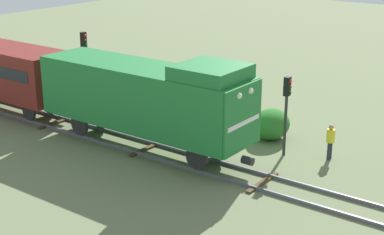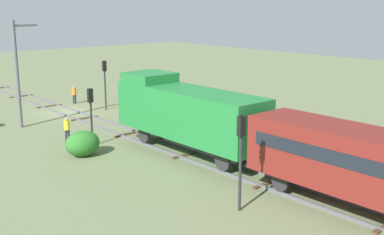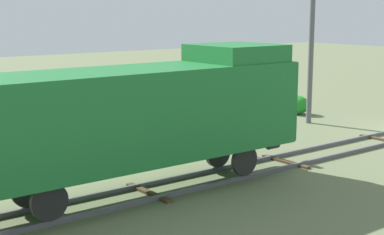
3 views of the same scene
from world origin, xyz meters
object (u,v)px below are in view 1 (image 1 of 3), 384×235
at_px(locomotive, 147,95).
at_px(worker_by_signal, 330,139).
at_px(traffic_signal_mid, 287,101).
at_px(traffic_signal_far, 85,55).

distance_m(locomotive, worker_by_signal, 8.79).
bearing_deg(locomotive, worker_by_signal, -60.79).
distance_m(locomotive, traffic_signal_mid, 6.53).
bearing_deg(worker_by_signal, locomotive, 37.87).
xyz_separation_m(traffic_signal_mid, traffic_signal_far, (0.20, 13.50, 0.37)).
xyz_separation_m(locomotive, traffic_signal_far, (3.60, 7.93, 0.27)).
bearing_deg(worker_by_signal, traffic_signal_mid, 31.10).
distance_m(locomotive, traffic_signal_far, 8.71).
relative_size(traffic_signal_mid, worker_by_signal, 2.25).
xyz_separation_m(traffic_signal_far, worker_by_signal, (0.60, -15.44, -2.05)).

